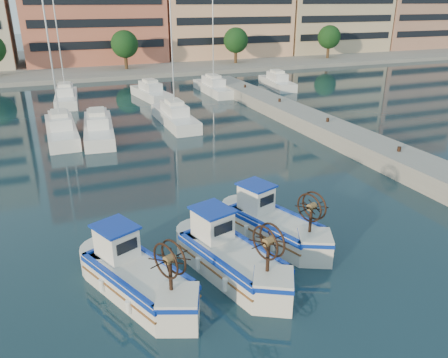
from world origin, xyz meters
TOP-DOWN VIEW (x-y plane):
  - ground at (0.00, 0.00)m, footprint 300.00×300.00m
  - quay at (13.00, 8.00)m, footprint 3.00×60.00m
  - yacht_marina at (-2.78, 27.47)m, footprint 38.20×22.60m
  - fishing_boat_a at (-5.44, -0.74)m, footprint 3.72×5.11m
  - fishing_boat_b at (-1.71, -0.88)m, footprint 3.27×5.15m
  - fishing_boat_c at (1.19, 0.96)m, footprint 3.39×5.00m

SIDE VIEW (x-z plane):
  - ground at x=0.00m, z-range 0.00..0.00m
  - yacht_marina at x=-2.78m, z-range -5.22..6.28m
  - quay at x=13.00m, z-range 0.00..1.20m
  - fishing_boat_c at x=1.19m, z-range -0.68..2.34m
  - fishing_boat_a at x=-5.44m, z-range -0.69..2.39m
  - fishing_boat_b at x=-1.71m, z-range -0.70..2.42m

